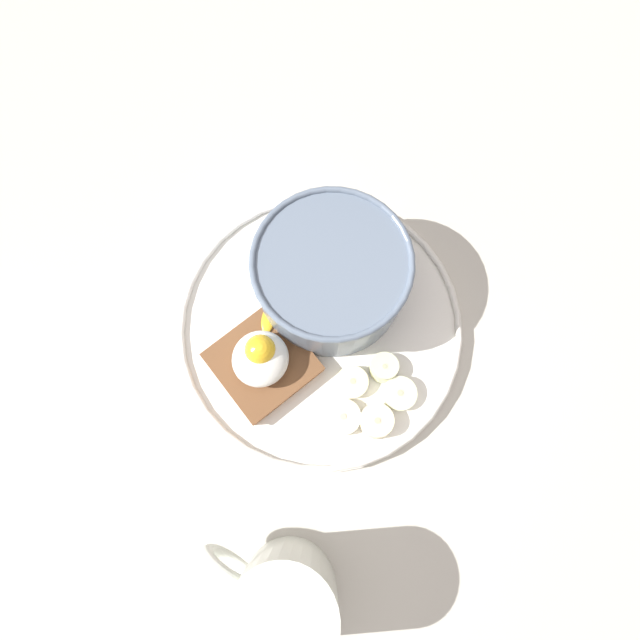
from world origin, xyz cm
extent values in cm
cube|color=beige|center=(0.00, 0.00, 1.00)|extent=(120.00, 120.00, 2.00)
cylinder|color=white|center=(0.00, 0.00, 2.50)|extent=(27.53, 27.53, 1.00)
torus|color=white|center=(0.00, 0.00, 3.30)|extent=(27.33, 27.33, 0.60)
cylinder|color=slate|center=(3.90, 1.01, 6.43)|extent=(14.10, 14.10, 6.87)
torus|color=slate|center=(3.90, 1.01, 9.87)|extent=(14.30, 14.30, 0.60)
cylinder|color=white|center=(3.90, 1.01, 5.89)|extent=(12.70, 12.70, 5.37)
ellipsoid|color=white|center=(3.90, 1.01, 8.37)|extent=(12.06, 12.06, 1.20)
ellipsoid|color=tan|center=(7.64, 3.18, 8.70)|extent=(1.56, 1.79, 0.65)
ellipsoid|color=#976243|center=(2.85, -1.02, 8.78)|extent=(2.05, 1.47, 0.82)
ellipsoid|color=beige|center=(4.79, 0.59, 8.63)|extent=(1.21, 1.43, 0.52)
ellipsoid|color=tan|center=(3.18, 1.40, 8.62)|extent=(1.27, 1.38, 0.50)
cube|color=brown|center=(-5.91, 2.80, 4.38)|extent=(10.79, 10.79, 0.30)
cube|color=#98613B|center=(-5.91, 2.80, 3.74)|extent=(10.58, 10.58, 1.48)
ellipsoid|color=white|center=(-5.91, 2.80, 5.82)|extent=(5.18, 5.09, 2.67)
sphere|color=yellow|center=(-5.34, 3.04, 6.64)|extent=(2.79, 2.79, 2.79)
ellipsoid|color=yellow|center=(-2.33, 4.30, 4.68)|extent=(2.85, 2.11, 0.36)
cylinder|color=beige|center=(-3.36, -5.36, 3.58)|extent=(3.76, 3.68, 1.43)
cylinder|color=tan|center=(-3.36, -5.36, 4.01)|extent=(0.67, 0.66, 0.22)
cylinder|color=#F8EEC5|center=(-6.61, -6.13, 3.47)|extent=(4.62, 4.62, 0.98)
cylinder|color=#C1BA99|center=(-6.61, -6.13, 3.92)|extent=(0.83, 0.83, 0.14)
cylinder|color=#E8ECBD|center=(-2.19, -9.64, 3.57)|extent=(4.36, 4.39, 1.27)
cylinder|color=#B5B894|center=(-2.19, -9.64, 4.07)|extent=(0.78, 0.79, 0.17)
cylinder|color=#E8ECB9|center=(-0.78, -7.29, 3.75)|extent=(3.78, 3.71, 1.72)
cylinder|color=#B5B890|center=(-0.78, -7.29, 4.39)|extent=(0.66, 0.66, 0.20)
cylinder|color=#F4E5B6|center=(-5.46, -8.97, 3.75)|extent=(4.49, 4.50, 1.67)
cylinder|color=#BEB38E|center=(-5.46, -8.97, 4.41)|extent=(0.80, 0.80, 0.18)
cylinder|color=silver|center=(-21.56, -9.04, 6.88)|extent=(8.21, 8.21, 9.76)
cylinder|color=#302416|center=(-21.56, -9.04, 10.59)|extent=(6.98, 6.98, 0.40)
torus|color=silver|center=(-21.33, -3.94, 7.37)|extent=(1.24, 5.34, 5.30)
camera|label=1|loc=(-10.08, -5.66, 49.81)|focal=28.00mm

